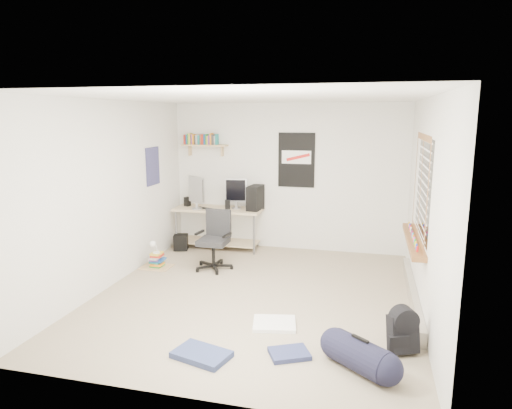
% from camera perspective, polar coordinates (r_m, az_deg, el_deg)
% --- Properties ---
extents(floor, '(4.00, 4.50, 0.01)m').
position_cam_1_polar(floor, '(6.02, -0.08, -11.35)').
color(floor, gray).
rests_on(floor, ground).
extents(ceiling, '(4.00, 4.50, 0.01)m').
position_cam_1_polar(ceiling, '(5.57, -0.09, 13.28)').
color(ceiling, white).
rests_on(ceiling, ground).
extents(back_wall, '(4.00, 0.01, 2.50)m').
position_cam_1_polar(back_wall, '(7.84, 3.98, 3.41)').
color(back_wall, silver).
rests_on(back_wall, ground).
extents(left_wall, '(0.01, 4.50, 2.50)m').
position_cam_1_polar(left_wall, '(6.44, -17.64, 1.26)').
color(left_wall, silver).
rests_on(left_wall, ground).
extents(right_wall, '(0.01, 4.50, 2.50)m').
position_cam_1_polar(right_wall, '(5.53, 20.50, -0.48)').
color(right_wall, silver).
rests_on(right_wall, ground).
extents(desk, '(1.54, 0.72, 0.69)m').
position_cam_1_polar(desk, '(8.05, -4.60, -2.82)').
color(desk, tan).
rests_on(desk, floor).
extents(monitor_left, '(0.39, 0.31, 0.44)m').
position_cam_1_polar(monitor_left, '(7.83, -7.42, 0.86)').
color(monitor_left, '#A5A5AA').
rests_on(monitor_left, desk).
extents(monitor_right, '(0.38, 0.15, 0.41)m').
position_cam_1_polar(monitor_right, '(7.84, -2.46, 0.81)').
color(monitor_right, '#9D9EA2').
rests_on(monitor_right, desk).
extents(pc_tower, '(0.23, 0.43, 0.43)m').
position_cam_1_polar(pc_tower, '(7.75, -0.08, 0.79)').
color(pc_tower, black).
rests_on(pc_tower, desk).
extents(keyboard, '(0.43, 0.28, 0.02)m').
position_cam_1_polar(keyboard, '(7.92, -6.30, -0.56)').
color(keyboard, black).
rests_on(keyboard, desk).
extents(speaker_left, '(0.11, 0.11, 0.18)m').
position_cam_1_polar(speaker_left, '(8.16, -8.57, 0.30)').
color(speaker_left, black).
rests_on(speaker_left, desk).
extents(speaker_right, '(0.11, 0.11, 0.18)m').
position_cam_1_polar(speaker_right, '(7.83, -3.57, -0.07)').
color(speaker_right, black).
rests_on(speaker_right, desk).
extents(office_chair, '(0.65, 0.65, 0.90)m').
position_cam_1_polar(office_chair, '(6.88, -5.37, -4.14)').
color(office_chair, black).
rests_on(office_chair, floor).
extents(wall_shelf, '(0.80, 0.22, 0.24)m').
position_cam_1_polar(wall_shelf, '(8.06, -6.41, 7.37)').
color(wall_shelf, tan).
rests_on(wall_shelf, back_wall).
extents(poster_back_wall, '(0.62, 0.03, 0.92)m').
position_cam_1_polar(poster_back_wall, '(7.75, 5.07, 5.55)').
color(poster_back_wall, black).
rests_on(poster_back_wall, back_wall).
extents(poster_left_wall, '(0.02, 0.42, 0.60)m').
position_cam_1_polar(poster_left_wall, '(7.44, -12.78, 4.69)').
color(poster_left_wall, navy).
rests_on(poster_left_wall, left_wall).
extents(window, '(0.10, 1.50, 1.26)m').
position_cam_1_polar(window, '(5.78, 19.78, 2.06)').
color(window, brown).
rests_on(window, right_wall).
extents(baseboard_heater, '(0.08, 2.50, 0.18)m').
position_cam_1_polar(baseboard_heater, '(6.13, 18.99, -10.59)').
color(baseboard_heater, '#B7B2A8').
rests_on(baseboard_heater, floor).
extents(backpack, '(0.33, 0.30, 0.36)m').
position_cam_1_polar(backpack, '(4.83, 17.88, -15.10)').
color(backpack, black).
rests_on(backpack, floor).
extents(duffel_bag, '(0.42, 0.42, 0.59)m').
position_cam_1_polar(duffel_bag, '(4.46, 12.80, -18.01)').
color(duffel_bag, black).
rests_on(duffel_bag, floor).
extents(tshirt, '(0.53, 0.48, 0.04)m').
position_cam_1_polar(tshirt, '(5.23, 2.31, -14.66)').
color(tshirt, silver).
rests_on(tshirt, floor).
extents(jeans_a, '(0.60, 0.47, 0.06)m').
position_cam_1_polar(jeans_a, '(4.64, -6.81, -18.12)').
color(jeans_a, navy).
rests_on(jeans_a, floor).
extents(jeans_b, '(0.46, 0.42, 0.05)m').
position_cam_1_polar(jeans_b, '(4.65, 4.18, -18.08)').
color(jeans_b, navy).
rests_on(jeans_b, floor).
extents(book_stack, '(0.48, 0.44, 0.27)m').
position_cam_1_polar(book_stack, '(7.18, -12.40, -6.54)').
color(book_stack, brown).
rests_on(book_stack, floor).
extents(desk_lamp, '(0.17, 0.21, 0.18)m').
position_cam_1_polar(desk_lamp, '(7.09, -12.40, -4.83)').
color(desk_lamp, silver).
rests_on(desk_lamp, book_stack).
extents(subwoofer, '(0.29, 0.29, 0.26)m').
position_cam_1_polar(subwoofer, '(8.01, -9.37, -4.67)').
color(subwoofer, black).
rests_on(subwoofer, floor).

